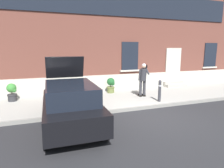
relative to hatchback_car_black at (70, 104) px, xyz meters
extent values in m
plane|color=#232326|center=(3.04, -0.14, -0.80)|extent=(80.00, 80.00, 0.00)
cube|color=#99968E|center=(3.04, 2.66, -0.72)|extent=(24.00, 3.60, 0.15)
cube|color=gray|center=(3.04, 0.80, -0.72)|extent=(24.00, 0.12, 0.15)
cube|color=brown|center=(3.04, 5.16, 2.95)|extent=(24.00, 1.40, 7.50)
cube|color=#BCB7A8|center=(3.04, 4.44, -0.25)|extent=(24.00, 0.08, 1.10)
cube|color=#1E472D|center=(7.46, 4.43, 0.72)|extent=(1.00, 0.08, 2.10)
cube|color=#BCB7A8|center=(7.46, 4.41, 0.77)|extent=(1.16, 0.06, 2.24)
cube|color=black|center=(4.26, 4.43, 1.40)|extent=(1.10, 0.06, 1.70)
cube|color=#BCB7A8|center=(4.26, 4.40, 0.50)|extent=(1.30, 0.12, 0.10)
cube|color=black|center=(10.66, 4.43, 1.40)|extent=(1.10, 0.06, 1.70)
cube|color=#BCB7A8|center=(10.66, 4.40, 0.50)|extent=(1.30, 0.12, 0.10)
cube|color=black|center=(3.04, 4.43, 4.40)|extent=(16.80, 0.06, 1.40)
cube|color=#9E998E|center=(7.46, 3.98, -0.57)|extent=(1.49, 0.32, 0.16)
cube|color=#9E998E|center=(7.46, 4.30, -0.49)|extent=(1.49, 0.32, 0.32)
cube|color=black|center=(0.00, 0.02, -0.18)|extent=(1.83, 4.04, 0.64)
cube|color=black|center=(0.00, -0.13, 0.42)|extent=(1.59, 2.43, 0.56)
cube|color=black|center=(0.04, 2.03, -0.40)|extent=(1.66, 0.14, 0.20)
cube|color=yellow|center=(0.04, 2.03, -0.22)|extent=(0.52, 0.03, 0.12)
cube|color=#B21414|center=(-0.71, 2.04, 0.04)|extent=(0.16, 0.04, 0.18)
cube|color=#B21414|center=(0.80, 2.01, 0.04)|extent=(0.16, 0.04, 0.18)
cube|color=black|center=(0.03, 1.47, 1.10)|extent=(1.49, 0.40, 0.87)
cylinder|color=black|center=(-0.82, -1.37, -0.50)|extent=(0.21, 0.60, 0.60)
cylinder|color=black|center=(0.77, -1.40, -0.50)|extent=(0.21, 0.60, 0.60)
cylinder|color=black|center=(-0.76, 1.43, -0.50)|extent=(0.21, 0.60, 0.60)
cylinder|color=black|center=(0.82, 1.40, -0.50)|extent=(0.21, 0.60, 0.60)
cylinder|color=#333338|center=(4.34, 1.21, -0.17)|extent=(0.14, 0.14, 0.95)
sphere|color=#333338|center=(4.34, 1.21, 0.32)|extent=(0.15, 0.15, 0.15)
cylinder|color=silver|center=(4.34, 1.21, 0.12)|extent=(0.15, 0.15, 0.06)
cylinder|color=#333338|center=(0.23, 1.21, -0.17)|extent=(0.14, 0.14, 0.95)
sphere|color=#333338|center=(0.23, 1.21, 0.32)|extent=(0.15, 0.15, 0.15)
cylinder|color=silver|center=(0.23, 1.21, 0.12)|extent=(0.15, 0.15, 0.06)
cylinder|color=#2D2D33|center=(3.94, 2.37, -0.20)|extent=(0.15, 0.15, 0.82)
cube|color=black|center=(3.94, 2.43, -0.60)|extent=(0.12, 0.28, 0.10)
cylinder|color=#2D2D33|center=(4.16, 2.37, -0.20)|extent=(0.15, 0.15, 0.82)
cube|color=black|center=(4.16, 2.43, -0.60)|extent=(0.12, 0.28, 0.10)
cylinder|color=#2D2D33|center=(4.05, 2.33, 0.52)|extent=(0.34, 0.41, 0.66)
sphere|color=tan|center=(4.05, 2.28, 0.97)|extent=(0.22, 0.22, 0.22)
sphere|color=silver|center=(4.05, 2.28, 1.00)|extent=(0.21, 0.21, 0.21)
cylinder|color=#2D2D33|center=(3.83, 2.30, 0.51)|extent=(0.09, 0.16, 0.57)
cylinder|color=#2D2D33|center=(4.25, 2.30, 0.73)|extent=(0.09, 0.43, 0.40)
cube|color=black|center=(4.20, 2.26, 0.95)|extent=(0.07, 0.02, 0.15)
cylinder|color=#2D2D30|center=(-2.28, 3.68, -0.48)|extent=(0.40, 0.40, 0.34)
cylinder|color=#2D2D30|center=(-2.28, 3.68, -0.34)|extent=(0.44, 0.44, 0.05)
cylinder|color=#47331E|center=(-2.28, 3.68, -0.19)|extent=(0.04, 0.04, 0.24)
sphere|color=#387F33|center=(-2.28, 3.68, -0.01)|extent=(0.44, 0.44, 0.44)
sphere|color=#387F33|center=(-2.18, 3.63, -0.11)|extent=(0.24, 0.24, 0.24)
cylinder|color=#B25B38|center=(0.25, 3.86, -0.48)|extent=(0.40, 0.40, 0.34)
cylinder|color=#B25B38|center=(0.25, 3.86, -0.34)|extent=(0.44, 0.44, 0.05)
cylinder|color=#47331E|center=(0.25, 3.86, -0.19)|extent=(0.04, 0.04, 0.24)
sphere|color=#4C843D|center=(0.25, 3.86, -0.01)|extent=(0.44, 0.44, 0.44)
sphere|color=#4C843D|center=(0.35, 3.81, -0.11)|extent=(0.24, 0.24, 0.24)
cylinder|color=#606B38|center=(2.78, 3.78, -0.48)|extent=(0.40, 0.40, 0.34)
cylinder|color=#606B38|center=(2.78, 3.78, -0.34)|extent=(0.44, 0.44, 0.05)
cylinder|color=#47331E|center=(2.78, 3.78, -0.19)|extent=(0.04, 0.04, 0.24)
sphere|color=#1E5628|center=(2.78, 3.78, -0.01)|extent=(0.44, 0.44, 0.44)
sphere|color=#1E5628|center=(2.88, 3.73, -0.11)|extent=(0.24, 0.24, 0.24)
camera|label=1|loc=(-0.80, -6.43, 1.83)|focal=30.92mm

